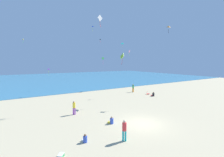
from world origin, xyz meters
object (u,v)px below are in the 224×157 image
Objects in this scene: kite_green at (103,59)px; person_3 at (153,95)px; kite_purple at (48,69)px; person_4 at (85,139)px; kite_white at (100,18)px; person_1 at (133,87)px; kite_orange at (169,27)px; kite_lime at (122,56)px; person_5 at (111,121)px; kite_yellow at (23,39)px; person_2 at (124,129)px; kite_black at (100,39)px; kite_blue at (93,26)px; kite_pink at (129,52)px; cooler_box at (61,156)px; person_0 at (74,107)px; kite_teal at (122,43)px; beach_chair_far_left at (148,93)px.

person_3 is at bearing -74.88° from kite_green.
kite_green is 1.28× the size of kite_purple.
person_4 is 16.11m from kite_white.
person_3 is 14.88m from kite_green.
kite_orange reaches higher than person_1.
person_5 is at bearing -133.04° from kite_lime.
kite_yellow reaches higher than person_4.
person_4 is at bearing -83.86° from kite_yellow.
kite_black reaches higher than person_2.
kite_green is 12.80m from kite_purple.
kite_blue reaches higher than person_2.
kite_orange is at bearing -105.05° from person_5.
kite_black is 1.21× the size of kite_pink.
kite_white is (8.13, 9.91, 12.13)m from cooler_box.
kite_pink reaches higher than person_2.
kite_green is 17.30m from kite_orange.
person_0 is 15.47m from kite_pink.
kite_orange is (14.60, -1.44, 10.65)m from person_0.
kite_yellow is 27.19m from kite_orange.
kite_teal is 1.05× the size of kite_orange.
kite_teal is (0.92, 5.34, 9.66)m from person_1.
person_0 is at bearing -22.82° from person_4.
cooler_box is 6.57m from person_5.
beach_chair_far_left is 0.48× the size of person_2.
kite_black is at bearing 129.90° from kite_teal.
kite_green is at bearing 147.89° from kite_teal.
kite_white reaches higher than cooler_box.
kite_purple is at bearing -14.08° from person_4.
kite_pink is 15.41m from kite_purple.
kite_yellow is at bearing 124.64° from kite_lime.
kite_lime is (5.45, 5.83, 6.79)m from person_5.
kite_yellow is (-6.39, 22.97, 10.40)m from person_5.
kite_black is (-2.61, 9.57, 10.78)m from person_1.
kite_orange reaches higher than person_0.
kite_blue is at bearing 79.19° from kite_lime.
person_4 is 0.37× the size of kite_green.
person_1 is 14.65m from kite_black.
person_0 is 2.04× the size of person_3.
kite_yellow reaches higher than person_2.
kite_green is (-2.89, 7.74, 6.07)m from person_1.
person_2 is 15.66m from kite_white.
kite_green is at bearing 98.57° from kite_orange.
kite_yellow reaches higher than kite_pink.
kite_green is (-0.28, -1.83, -4.72)m from kite_black.
kite_white is 1.61× the size of kite_pink.
person_4 is 13.88m from kite_lime.
kite_orange is at bearing -95.40° from kite_teal.
person_1 is at bearing -70.15° from kite_blue.
kite_purple is (0.99, 20.07, 4.68)m from person_4.
kite_lime reaches higher than person_5.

